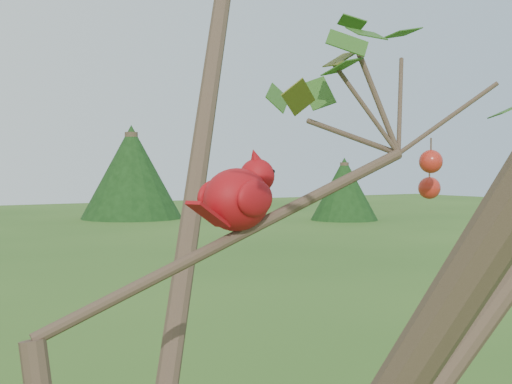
% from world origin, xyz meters
% --- Properties ---
extents(crabapple_tree, '(2.35, 2.05, 2.95)m').
position_xyz_m(crabapple_tree, '(0.03, -0.02, 2.12)').
color(crabapple_tree, '#453525').
rests_on(crabapple_tree, ground).
extents(cardinal, '(0.19, 0.13, 0.14)m').
position_xyz_m(cardinal, '(0.25, 0.08, 2.13)').
color(cardinal, '#A20D15').
rests_on(cardinal, ground).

